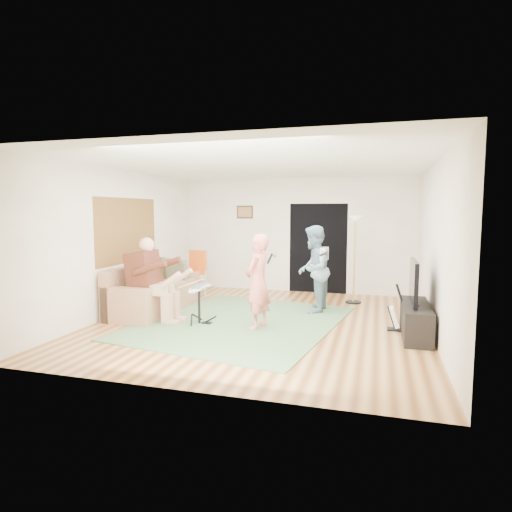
# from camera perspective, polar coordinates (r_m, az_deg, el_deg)

# --- Properties ---
(floor) EXTENTS (6.00, 6.00, 0.00)m
(floor) POSITION_cam_1_polar(r_m,az_deg,el_deg) (7.54, 0.80, -8.78)
(floor) COLOR brown
(floor) RESTS_ON ground
(walls) EXTENTS (5.50, 6.00, 2.70)m
(walls) POSITION_cam_1_polar(r_m,az_deg,el_deg) (7.31, 0.82, 1.51)
(walls) COLOR #F0E2D0
(walls) RESTS_ON floor
(ceiling) EXTENTS (6.00, 6.00, 0.00)m
(ceiling) POSITION_cam_1_polar(r_m,az_deg,el_deg) (7.33, 0.84, 12.09)
(ceiling) COLOR white
(ceiling) RESTS_ON walls
(window_blinds) EXTENTS (0.00, 2.05, 2.05)m
(window_blinds) POSITION_cam_1_polar(r_m,az_deg,el_deg) (8.61, -16.76, 3.27)
(window_blinds) COLOR brown
(window_blinds) RESTS_ON walls
(doorway) EXTENTS (2.10, 0.00, 2.10)m
(doorway) POSITION_cam_1_polar(r_m,az_deg,el_deg) (10.15, 8.26, 1.01)
(doorway) COLOR black
(doorway) RESTS_ON walls
(picture_frame) EXTENTS (0.42, 0.03, 0.32)m
(picture_frame) POSITION_cam_1_polar(r_m,az_deg,el_deg) (10.51, -1.49, 5.88)
(picture_frame) COLOR #3F2314
(picture_frame) RESTS_ON walls
(area_rug) EXTENTS (3.66, 4.25, 0.02)m
(area_rug) POSITION_cam_1_polar(r_m,az_deg,el_deg) (7.51, -1.96, -8.78)
(area_rug) COLOR #486E42
(area_rug) RESTS_ON floor
(sofa) EXTENTS (0.91, 2.20, 0.89)m
(sofa) POSITION_cam_1_polar(r_m,az_deg,el_deg) (8.55, -13.85, -5.14)
(sofa) COLOR #A37351
(sofa) RESTS_ON floor
(drummer) EXTENTS (0.95, 0.53, 1.47)m
(drummer) POSITION_cam_1_polar(r_m,az_deg,el_deg) (7.73, -13.46, -4.23)
(drummer) COLOR #532417
(drummer) RESTS_ON sofa
(drum_kit) EXTENTS (0.37, 0.66, 0.68)m
(drum_kit) POSITION_cam_1_polar(r_m,az_deg,el_deg) (7.41, -7.58, -6.74)
(drum_kit) COLOR black
(drum_kit) RESTS_ON floor
(singer) EXTENTS (0.49, 0.64, 1.56)m
(singer) POSITION_cam_1_polar(r_m,az_deg,el_deg) (6.98, 0.25, -3.44)
(singer) COLOR #D5685C
(singer) RESTS_ON floor
(microphone) EXTENTS (0.06, 0.06, 0.24)m
(microphone) POSITION_cam_1_polar(r_m,az_deg,el_deg) (6.88, 1.86, -0.35)
(microphone) COLOR black
(microphone) RESTS_ON singer
(guitarist) EXTENTS (0.66, 0.83, 1.65)m
(guitarist) POSITION_cam_1_polar(r_m,az_deg,el_deg) (8.18, 7.67, -1.75)
(guitarist) COLOR #698B9A
(guitarist) RESTS_ON floor
(guitar_held) EXTENTS (0.17, 0.61, 0.26)m
(guitar_held) POSITION_cam_1_polar(r_m,az_deg,el_deg) (8.12, 9.09, 0.29)
(guitar_held) COLOR silver
(guitar_held) RESTS_ON guitarist
(guitar_spare) EXTENTS (0.28, 0.25, 0.76)m
(guitar_spare) POSITION_cam_1_polar(r_m,az_deg,el_deg) (7.33, 18.02, -7.75)
(guitar_spare) COLOR black
(guitar_spare) RESTS_ON floor
(torchiere_lamp) EXTENTS (0.33, 0.33, 1.83)m
(torchiere_lamp) POSITION_cam_1_polar(r_m,az_deg,el_deg) (9.11, 13.02, 1.64)
(torchiere_lamp) COLOR black
(torchiere_lamp) RESTS_ON floor
(dining_chair) EXTENTS (0.50, 0.52, 1.04)m
(dining_chair) POSITION_cam_1_polar(r_m,az_deg,el_deg) (9.72, -8.25, -3.25)
(dining_chair) COLOR #D3B489
(dining_chair) RESTS_ON floor
(tv_cabinet) EXTENTS (0.40, 1.40, 0.50)m
(tv_cabinet) POSITION_cam_1_polar(r_m,az_deg,el_deg) (7.09, 20.52, -8.02)
(tv_cabinet) COLOR black
(tv_cabinet) RESTS_ON floor
(television) EXTENTS (0.06, 1.00, 0.66)m
(television) POSITION_cam_1_polar(r_m,az_deg,el_deg) (6.97, 20.29, -3.22)
(television) COLOR black
(television) RESTS_ON tv_cabinet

